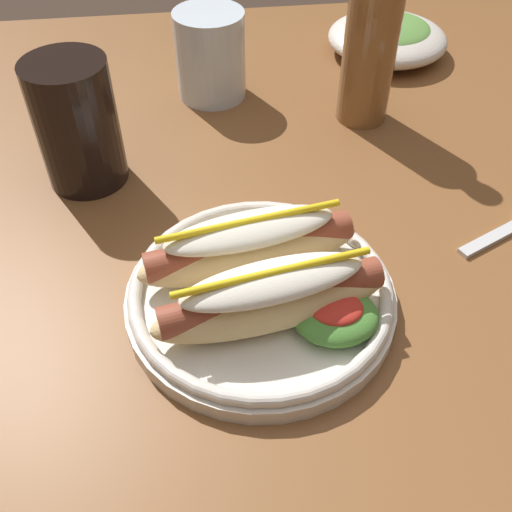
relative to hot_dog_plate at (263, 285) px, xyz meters
name	(u,v)px	position (x,y,z in m)	size (l,w,h in m)	color
dining_table	(238,303)	(-0.02, 0.07, -0.11)	(1.42, 1.09, 0.74)	brown
hot_dog_plate	(263,285)	(0.00, 0.00, 0.00)	(0.23, 0.23, 0.08)	silver
soda_cup	(77,124)	(-0.16, 0.20, 0.04)	(0.08, 0.08, 0.13)	black
water_cup	(208,55)	(-0.02, 0.36, 0.03)	(0.09, 0.09, 0.11)	silver
glass_bottle	(371,42)	(0.16, 0.28, 0.07)	(0.06, 0.06, 0.24)	brown
side_bowl	(387,36)	(0.24, 0.44, 0.00)	(0.17, 0.17, 0.05)	silver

